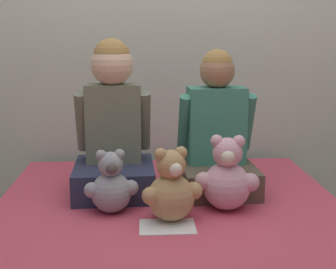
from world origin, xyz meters
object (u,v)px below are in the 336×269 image
teddy_bear_held_by_right_child (227,178)px  child_on_left (113,131)px  teddy_bear_held_by_left_child (111,186)px  child_on_right (217,137)px  teddy_bear_between_children (171,190)px  sign_card (167,227)px

teddy_bear_held_by_right_child → child_on_left: bearing=159.1°
child_on_left → teddy_bear_held_by_left_child: (0.00, -0.26, -0.17)m
child_on_right → teddy_bear_between_children: (-0.23, -0.36, -0.13)m
teddy_bear_held_by_left_child → sign_card: bearing=-45.9°
teddy_bear_held_by_left_child → teddy_bear_held_by_right_child: teddy_bear_held_by_right_child is taller
teddy_bear_held_by_right_child → sign_card: (-0.25, -0.17, -0.13)m
teddy_bear_held_by_right_child → sign_card: 0.33m
child_on_right → teddy_bear_held_by_left_child: size_ratio=2.47×
child_on_left → sign_card: child_on_left is taller
child_on_left → sign_card: size_ratio=3.30×
teddy_bear_held_by_left_child → sign_card: 0.30m
teddy_bear_held_by_left_child → child_on_right: bearing=21.8°
child_on_left → sign_card: bearing=-65.0°
child_on_left → teddy_bear_between_children: size_ratio=2.38×
teddy_bear_held_by_right_child → teddy_bear_between_children: teddy_bear_held_by_right_child is taller
teddy_bear_between_children → teddy_bear_held_by_left_child: bearing=141.1°
teddy_bear_held_by_left_child → teddy_bear_between_children: (0.24, -0.10, 0.01)m
child_on_left → teddy_bear_held_by_right_child: size_ratio=2.21×
child_on_right → sign_card: 0.56m
child_on_left → teddy_bear_held_by_left_child: bearing=-91.3°
teddy_bear_held_by_right_child → teddy_bear_between_children: 0.26m
teddy_bear_between_children → sign_card: 0.14m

